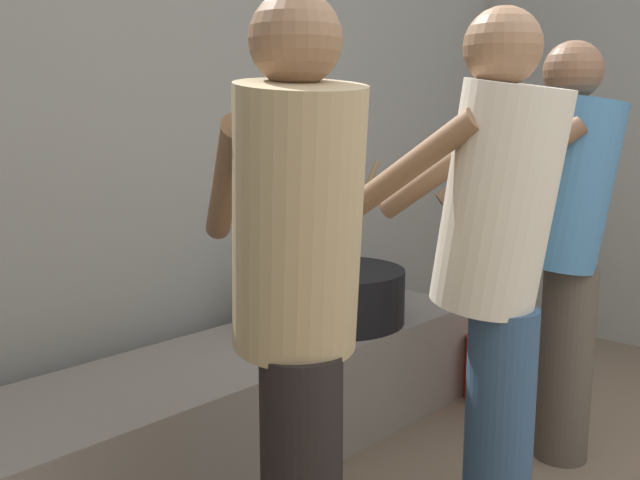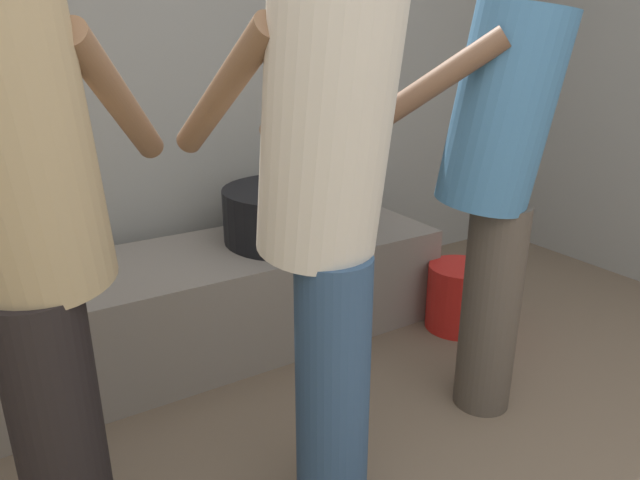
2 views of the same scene
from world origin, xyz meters
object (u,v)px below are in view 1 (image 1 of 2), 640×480
cooking_pot_main (338,295)px  cook_in_tan_shirt (297,291)px  cook_in_blue_shirt (565,229)px  cook_in_cream_shirt (496,257)px  bucket_red_plastic (496,368)px

cooking_pot_main → cook_in_tan_shirt: bearing=-142.7°
cook_in_tan_shirt → cook_in_blue_shirt: size_ratio=1.01×
cook_in_cream_shirt → cook_in_tan_shirt: (-0.63, 0.17, -0.01)m
cooking_pot_main → cook_in_cream_shirt: cook_in_cream_shirt is taller
cook_in_cream_shirt → cooking_pot_main: bearing=66.2°
cook_in_cream_shirt → bucket_red_plastic: 1.45m
cook_in_cream_shirt → bucket_red_plastic: bearing=27.5°
cooking_pot_main → cook_in_blue_shirt: cook_in_blue_shirt is taller
cook_in_tan_shirt → cooking_pot_main: bearing=37.3°
cook_in_cream_shirt → cook_in_blue_shirt: bearing=9.3°
cooking_pot_main → cook_in_tan_shirt: cook_in_tan_shirt is taller
cook_in_cream_shirt → cook_in_blue_shirt: cook_in_cream_shirt is taller
cook_in_cream_shirt → cook_in_tan_shirt: size_ratio=1.01×
cook_in_tan_shirt → bucket_red_plastic: cook_in_tan_shirt is taller
cook_in_cream_shirt → cook_in_tan_shirt: 0.65m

